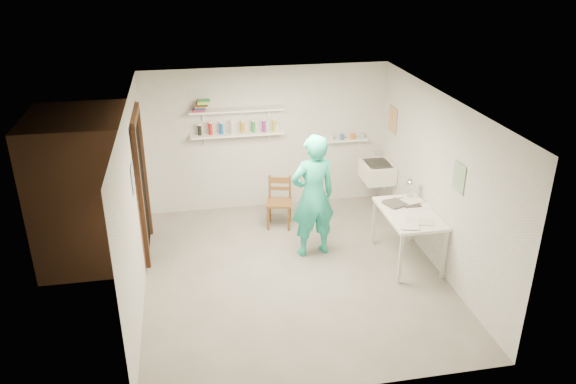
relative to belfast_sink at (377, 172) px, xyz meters
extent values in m
cube|color=slate|center=(-1.75, -1.70, -0.71)|extent=(4.00, 4.50, 0.02)
cube|color=silver|center=(-1.75, -1.70, 1.71)|extent=(4.00, 4.50, 0.02)
cube|color=silver|center=(-1.75, 0.56, 0.50)|extent=(4.00, 0.02, 2.40)
cube|color=silver|center=(-1.75, -3.96, 0.50)|extent=(4.00, 0.02, 2.40)
cube|color=silver|center=(-3.76, -1.70, 0.50)|extent=(0.02, 4.50, 2.40)
cube|color=silver|center=(0.26, -1.70, 0.50)|extent=(0.02, 4.50, 2.40)
cube|color=black|center=(-3.74, -0.65, 0.30)|extent=(0.02, 0.90, 2.00)
cube|color=brown|center=(-4.45, -0.65, 0.35)|extent=(1.40, 1.50, 2.10)
cube|color=brown|center=(-3.72, -0.65, 1.35)|extent=(0.06, 1.05, 0.10)
cube|color=brown|center=(-3.72, -1.15, 0.30)|extent=(0.06, 0.10, 2.00)
cube|color=brown|center=(-3.72, -0.15, 0.30)|extent=(0.06, 0.10, 2.00)
cube|color=white|center=(-2.25, 0.43, 0.65)|extent=(1.50, 0.22, 0.03)
cube|color=white|center=(-2.25, 0.43, 1.05)|extent=(1.50, 0.22, 0.03)
cube|color=white|center=(-0.40, 0.47, 0.42)|extent=(0.70, 0.14, 0.03)
cube|color=#334C7F|center=(-3.74, -1.65, 0.85)|extent=(0.01, 0.28, 0.36)
cube|color=#995933|center=(0.24, 0.10, 0.85)|extent=(0.01, 0.34, 0.42)
cube|color=#3F724C|center=(0.24, -2.25, 0.80)|extent=(0.01, 0.30, 0.38)
cube|color=white|center=(0.00, 0.00, 0.00)|extent=(0.48, 0.60, 0.30)
imported|color=#24B59B|center=(-1.38, -1.21, 0.21)|extent=(0.73, 0.55, 1.82)
cylinder|color=#FAE4AA|center=(-1.34, -0.99, 0.52)|extent=(0.33, 0.09, 0.33)
cube|color=brown|center=(-1.70, -0.28, -0.29)|extent=(0.46, 0.45, 0.82)
cube|color=white|center=(-0.11, -1.67, -0.31)|extent=(0.70, 1.16, 0.77)
sphere|color=silver|center=(0.08, -1.21, 0.29)|extent=(0.14, 0.14, 0.14)
cylinder|color=black|center=(-2.86, 0.43, 0.75)|extent=(0.06, 0.06, 0.17)
cylinder|color=red|center=(-2.69, 0.43, 0.75)|extent=(0.06, 0.06, 0.17)
cylinder|color=blue|center=(-2.51, 0.43, 0.75)|extent=(0.06, 0.06, 0.17)
cylinder|color=white|center=(-2.34, 0.43, 0.75)|extent=(0.06, 0.06, 0.17)
cylinder|color=orange|center=(-2.16, 0.43, 0.75)|extent=(0.06, 0.06, 0.17)
cylinder|color=#268C3F|center=(-1.99, 0.43, 0.75)|extent=(0.06, 0.06, 0.17)
cylinder|color=#8C268C|center=(-1.81, 0.43, 0.75)|extent=(0.06, 0.06, 0.17)
cylinder|color=gold|center=(-1.64, 0.43, 0.75)|extent=(0.06, 0.06, 0.17)
cube|color=red|center=(-2.85, 0.43, 1.08)|extent=(0.18, 0.14, 0.03)
cube|color=#1933A5|center=(-2.83, 0.43, 1.11)|extent=(0.18, 0.14, 0.03)
cube|color=orange|center=(-2.81, 0.43, 1.14)|extent=(0.18, 0.14, 0.03)
cube|color=black|center=(-2.79, 0.43, 1.16)|extent=(0.18, 0.14, 0.03)
cube|color=yellow|center=(-2.77, 0.43, 1.19)|extent=(0.18, 0.14, 0.03)
cube|color=#338C4C|center=(-2.75, 0.43, 1.22)|extent=(0.18, 0.14, 0.03)
cylinder|color=silver|center=(-0.61, 0.47, 0.48)|extent=(0.07, 0.07, 0.09)
cylinder|color=#335999|center=(-0.47, 0.47, 0.48)|extent=(0.07, 0.07, 0.09)
cylinder|color=orange|center=(-0.33, 0.47, 0.48)|extent=(0.07, 0.07, 0.09)
cylinder|color=#999999|center=(-0.19, 0.47, 0.48)|extent=(0.07, 0.07, 0.09)
cube|color=silver|center=(-0.11, -1.67, 0.07)|extent=(0.30, 0.22, 0.00)
cube|color=#4C4742|center=(-0.11, -1.67, 0.08)|extent=(0.30, 0.22, 0.00)
cube|color=beige|center=(-0.11, -1.67, 0.08)|extent=(0.30, 0.22, 0.00)
cube|color=#383330|center=(-0.11, -1.67, 0.09)|extent=(0.30, 0.22, 0.00)
cube|color=silver|center=(-0.11, -1.67, 0.09)|extent=(0.30, 0.22, 0.00)
cube|color=silver|center=(-0.11, -1.67, 0.09)|extent=(0.30, 0.22, 0.00)
cube|color=#4C4742|center=(-0.11, -1.67, 0.10)|extent=(0.30, 0.22, 0.00)
camera|label=1|loc=(-3.05, -8.18, 3.49)|focal=35.00mm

